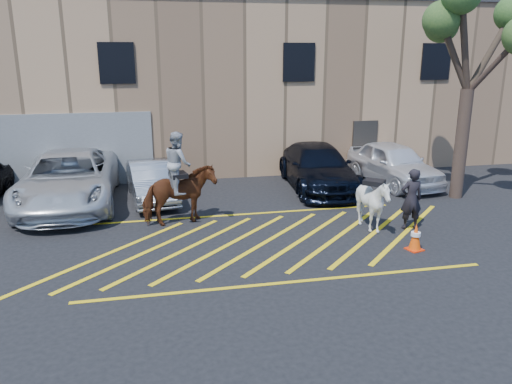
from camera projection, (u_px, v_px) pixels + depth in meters
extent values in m
plane|color=black|center=(263.00, 238.00, 13.89)|extent=(90.00, 90.00, 0.00)
imported|color=silver|center=(69.00, 179.00, 16.67)|extent=(3.03, 6.48, 1.79)
imported|color=#979BA5|center=(151.00, 181.00, 17.35)|extent=(1.90, 4.18, 1.33)
imported|color=black|center=(318.00, 167.00, 18.86)|extent=(2.61, 5.65, 1.60)
imported|color=white|center=(393.00, 163.00, 19.45)|extent=(2.44, 4.94, 1.62)
imported|color=black|center=(411.00, 199.00, 14.42)|extent=(0.68, 0.46, 1.81)
cube|color=tan|center=(209.00, 84.00, 24.23)|extent=(32.00, 10.00, 7.00)
cube|color=#2D2D30|center=(207.00, 4.00, 23.24)|extent=(32.20, 10.20, 0.30)
cube|color=black|center=(117.00, 63.00, 18.40)|extent=(1.30, 0.08, 1.50)
cube|color=black|center=(299.00, 62.00, 19.78)|extent=(1.30, 0.08, 1.50)
cube|color=black|center=(436.00, 62.00, 20.97)|extent=(1.30, 0.08, 1.50)
cube|color=#38332D|center=(364.00, 146.00, 21.33)|extent=(1.10, 0.08, 2.20)
cube|color=yellow|center=(106.00, 255.00, 12.77)|extent=(4.20, 4.20, 0.01)
cube|color=yellow|center=(148.00, 251.00, 12.98)|extent=(4.20, 4.20, 0.01)
cube|color=yellow|center=(188.00, 248.00, 13.19)|extent=(4.20, 4.20, 0.01)
cube|color=yellow|center=(227.00, 245.00, 13.40)|extent=(4.20, 4.20, 0.01)
cube|color=yellow|center=(265.00, 242.00, 13.60)|extent=(4.20, 4.20, 0.01)
cube|color=yellow|center=(302.00, 239.00, 13.81)|extent=(4.20, 4.20, 0.01)
cube|color=yellow|center=(338.00, 236.00, 14.02)|extent=(4.20, 4.20, 0.01)
cube|color=yellow|center=(373.00, 234.00, 14.23)|extent=(4.20, 4.20, 0.01)
cube|color=yellow|center=(407.00, 231.00, 14.43)|extent=(4.20, 4.20, 0.01)
cube|color=yellow|center=(248.00, 214.00, 15.96)|extent=(9.50, 0.12, 0.01)
cube|color=yellow|center=(290.00, 282.00, 11.25)|extent=(9.50, 0.12, 0.01)
imported|color=brown|center=(179.00, 195.00, 14.82)|extent=(2.28, 1.41, 1.79)
imported|color=#999BA3|center=(178.00, 163.00, 14.55)|extent=(0.87, 1.02, 1.83)
cube|color=black|center=(178.00, 175.00, 14.65)|extent=(0.57, 0.65, 0.14)
imported|color=white|center=(373.00, 204.00, 14.33)|extent=(1.94, 1.96, 1.61)
cube|color=black|center=(374.00, 182.00, 14.15)|extent=(0.72, 0.71, 0.14)
cube|color=#F52E0A|center=(414.00, 249.00, 13.09)|extent=(0.47, 0.47, 0.03)
cone|color=#FF500A|center=(416.00, 236.00, 12.99)|extent=(0.32, 0.32, 0.70)
cylinder|color=white|center=(416.00, 234.00, 12.97)|extent=(0.25, 0.25, 0.10)
cylinder|color=#47342B|center=(461.00, 145.00, 17.31)|extent=(0.44, 0.44, 3.80)
cylinder|color=#433829|center=(490.00, 53.00, 16.76)|extent=(1.76, 0.51, 2.68)
cylinder|color=#403527|center=(454.00, 58.00, 17.32)|extent=(0.33, 1.88, 2.34)
cylinder|color=#433028|center=(455.00, 57.00, 16.39)|extent=(1.40, 0.20, 2.39)
cylinder|color=#402F27|center=(494.00, 65.00, 15.96)|extent=(0.78, 1.62, 1.96)
cylinder|color=#48382B|center=(465.00, 45.00, 16.06)|extent=(1.16, 0.77, 3.11)
sphere|color=#426A2D|center=(442.00, 26.00, 17.81)|extent=(1.20, 1.20, 1.20)
sphere|color=#4E692D|center=(441.00, 20.00, 15.96)|extent=(1.20, 1.20, 1.20)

